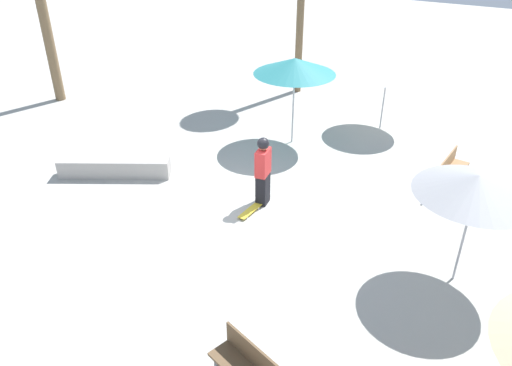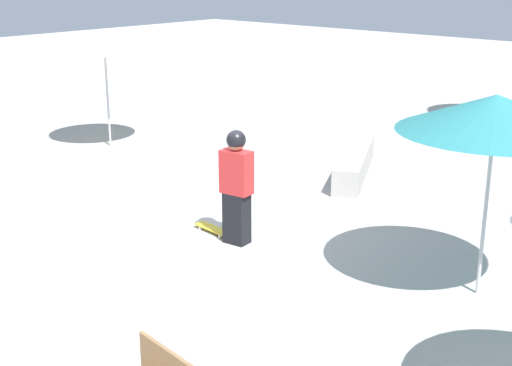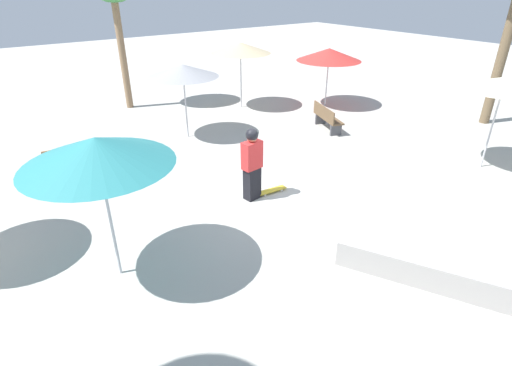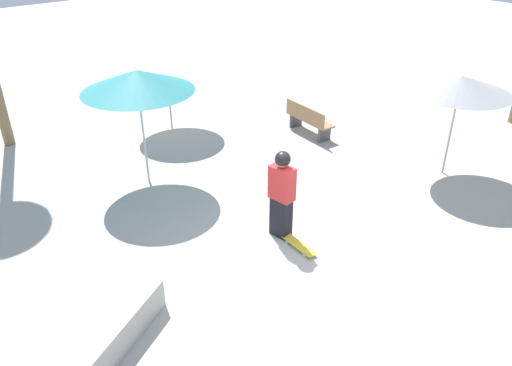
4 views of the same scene
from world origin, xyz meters
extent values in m
plane|color=#B2AFA8|center=(0.00, 0.00, 0.00)|extent=(60.00, 60.00, 0.00)
cube|color=black|center=(0.74, -0.32, 0.41)|extent=(0.40, 0.31, 0.81)
cube|color=red|center=(0.74, -0.32, 1.15)|extent=(0.50, 0.32, 0.67)
sphere|color=tan|center=(0.74, -0.32, 1.61)|extent=(0.26, 0.26, 0.26)
sphere|color=black|center=(0.74, -0.32, 1.65)|extent=(0.30, 0.30, 0.30)
cube|color=gold|center=(0.18, -0.27, 0.06)|extent=(0.82, 0.27, 0.02)
cylinder|color=silver|center=(-0.08, -0.33, 0.03)|extent=(0.06, 0.03, 0.05)
cylinder|color=silver|center=(-0.06, -0.16, 0.03)|extent=(0.06, 0.03, 0.05)
cylinder|color=silver|center=(0.42, -0.38, 0.03)|extent=(0.06, 0.03, 0.05)
cylinder|color=silver|center=(0.43, -0.21, 0.03)|extent=(0.06, 0.03, 0.05)
cube|color=#A8A39E|center=(0.05, 3.90, 0.25)|extent=(1.84, 2.91, 0.51)
cube|color=#47474C|center=(4.40, -4.43, 0.20)|extent=(0.13, 0.40, 0.40)
cube|color=#47474C|center=(3.16, -4.28, 0.20)|extent=(0.13, 0.40, 0.40)
cube|color=#9E754C|center=(3.78, -4.35, 0.42)|extent=(1.64, 0.63, 0.05)
cube|color=#9E754C|center=(3.81, -4.15, 0.65)|extent=(1.59, 0.23, 0.40)
cylinder|color=#B7B7BC|center=(0.03, -5.05, 1.13)|extent=(0.05, 0.05, 2.26)
cone|color=#99999E|center=(0.03, -5.05, 2.21)|extent=(2.27, 2.27, 0.39)
cylinder|color=#B7B7BC|center=(4.32, 0.51, 1.25)|extent=(0.05, 0.05, 2.49)
cone|color=teal|center=(4.32, 0.51, 2.42)|extent=(2.42, 2.42, 0.46)
cylinder|color=#B7B7BC|center=(6.66, -1.63, 1.03)|extent=(0.05, 0.05, 2.05)
cone|color=white|center=(6.66, -1.63, 1.99)|extent=(2.28, 2.28, 0.39)
camera|label=1|loc=(-8.70, -5.19, 6.78)|focal=35.00mm
camera|label=2|loc=(7.84, -7.82, 4.23)|focal=50.00mm
camera|label=3|loc=(5.71, 6.63, 4.86)|focal=28.00mm
camera|label=4|loc=(-5.01, 5.35, 5.66)|focal=35.00mm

